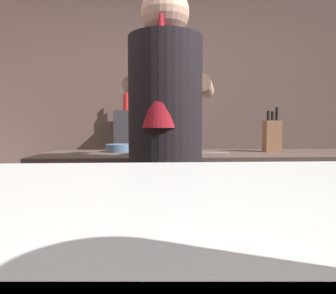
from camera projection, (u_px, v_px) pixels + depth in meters
name	position (u px, v px, depth m)	size (l,w,h in m)	color
wall_back	(155.00, 103.00, 3.39)	(5.20, 0.10, 2.70)	brown
prep_counter	(214.00, 226.00, 1.93)	(2.10, 0.60, 0.92)	#4C3A31
back_shelf	(156.00, 172.00, 3.15)	(0.81, 0.36, 1.24)	#3A353A
bartender	(165.00, 147.00, 1.42)	(0.48, 0.55, 1.71)	#2C3639
knife_block	(272.00, 135.00, 1.98)	(0.10, 0.08, 0.29)	#8F5E3E
mixing_bowl	(120.00, 148.00, 1.98)	(0.18, 0.18, 0.05)	slate
chefs_knife	(209.00, 153.00, 1.85)	(0.24, 0.03, 0.01)	silver
bottle_olive_oil	(153.00, 102.00, 3.17)	(0.06, 0.06, 0.26)	#4C8B38
bottle_soy	(126.00, 102.00, 3.19)	(0.06, 0.06, 0.27)	red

